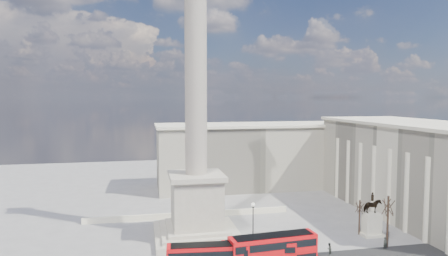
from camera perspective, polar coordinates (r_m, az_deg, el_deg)
ground at (r=65.19m, az=-3.31°, el=-16.71°), size 180.00×180.00×0.00m
nelsons_column at (r=66.61m, az=-3.99°, el=-4.73°), size 14.00×14.00×49.85m
balustrade_wall at (r=80.04m, az=-5.02°, el=-12.26°), size 40.00×0.60×1.10m
building_east at (r=89.55m, az=25.53°, el=-5.13°), size 19.00×46.00×18.60m
building_northeast at (r=105.33m, az=4.30°, el=-3.89°), size 51.00×17.00×16.60m
red_bus_b at (r=56.88m, az=5.00°, el=-17.66°), size 10.17×3.42×4.04m
red_bus_c at (r=57.06m, az=7.08°, el=-17.11°), size 12.31×3.79×4.91m
victorian_lamp at (r=65.12m, az=4.17°, el=-13.00°), size 0.59×0.59×6.82m
equestrian_statue at (r=73.87m, az=20.36°, el=-12.33°), size 3.53×2.65×7.47m
bare_tree_near at (r=68.23m, az=22.41°, el=-10.12°), size 1.96×1.96×8.57m
bare_tree_mid at (r=73.07m, az=18.82°, el=-10.52°), size 1.66×1.66×6.28m
bare_tree_far at (r=88.43m, az=21.78°, el=-7.81°), size 1.63×1.63×6.66m
pedestrian_walking at (r=68.74m, az=22.06°, el=-15.04°), size 0.71×0.47×1.94m
pedestrian_standing at (r=64.27m, az=14.78°, el=-16.32°), size 1.10×1.04×1.79m
pedestrian_crossing at (r=62.67m, az=1.18°, el=-16.77°), size 0.93×1.02×1.67m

